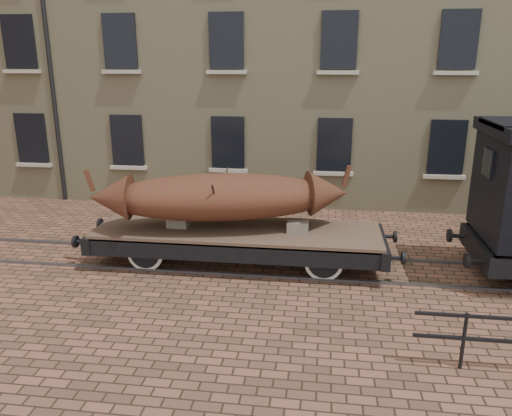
# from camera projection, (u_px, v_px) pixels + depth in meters

# --- Properties ---
(ground) EXTENTS (90.00, 90.00, 0.00)m
(ground) POSITION_uv_depth(u_px,v_px,m) (292.00, 266.00, 12.17)
(ground) COLOR #4F3727
(warehouse_cream) EXTENTS (40.00, 10.19, 14.00)m
(warehouse_cream) POSITION_uv_depth(u_px,v_px,m) (390.00, 1.00, 19.25)
(warehouse_cream) COLOR #BEB485
(warehouse_cream) RESTS_ON ground
(rail_track) EXTENTS (30.00, 1.52, 0.06)m
(rail_track) POSITION_uv_depth(u_px,v_px,m) (292.00, 265.00, 12.16)
(rail_track) COLOR #59595E
(rail_track) RESTS_ON ground
(flatcar_wagon) EXTENTS (7.75, 2.10, 1.17)m
(flatcar_wagon) POSITION_uv_depth(u_px,v_px,m) (237.00, 236.00, 12.13)
(flatcar_wagon) COLOR brown
(flatcar_wagon) RESTS_ON ground
(iron_boat) EXTENTS (6.24, 2.80, 1.51)m
(iron_boat) POSITION_uv_depth(u_px,v_px,m) (221.00, 197.00, 11.90)
(iron_boat) COLOR #52231A
(iron_boat) RESTS_ON flatcar_wagon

